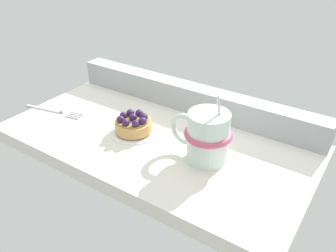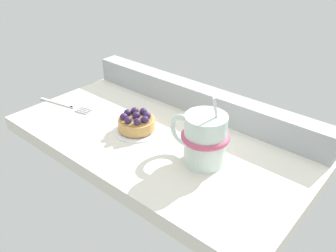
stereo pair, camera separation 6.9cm
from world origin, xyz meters
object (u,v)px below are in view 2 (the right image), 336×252
object	(u,v)px
coffee_mug	(204,138)
dessert_fork	(65,105)
dessert_plate	(137,129)
raspberry_tart	(137,122)

from	to	relation	value
coffee_mug	dessert_fork	distance (cm)	39.35
dessert_plate	coffee_mug	world-z (taller)	coffee_mug
coffee_mug	dessert_fork	world-z (taller)	coffee_mug
dessert_fork	coffee_mug	bearing A→B (deg)	4.82
dessert_plate	dessert_fork	size ratio (longest dim) A/B	0.65
raspberry_tart	coffee_mug	distance (cm)	17.46
dessert_plate	dessert_fork	distance (cm)	21.91
raspberry_tart	coffee_mug	bearing A→B (deg)	0.50
dessert_fork	dessert_plate	bearing A→B (deg)	8.16
raspberry_tart	coffee_mug	xyz separation A→B (cm)	(17.24, 0.15, 2.79)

